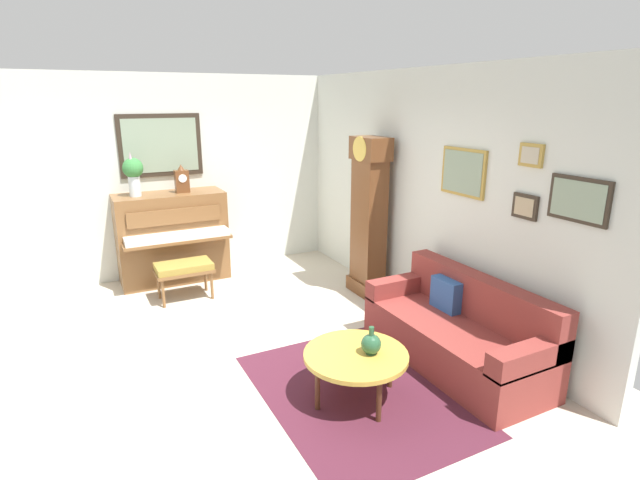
% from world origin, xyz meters
% --- Properties ---
extents(ground_plane, '(6.40, 6.00, 0.10)m').
position_xyz_m(ground_plane, '(0.00, 0.00, -0.05)').
color(ground_plane, beige).
extents(wall_left, '(0.13, 4.90, 2.80)m').
position_xyz_m(wall_left, '(-2.60, -0.00, 1.41)').
color(wall_left, silver).
rests_on(wall_left, ground_plane).
extents(wall_back, '(5.30, 0.13, 2.80)m').
position_xyz_m(wall_back, '(0.02, 2.40, 1.40)').
color(wall_back, silver).
rests_on(wall_back, ground_plane).
extents(area_rug, '(2.10, 1.50, 0.01)m').
position_xyz_m(area_rug, '(1.32, 0.77, 0.00)').
color(area_rug, '#4C1E2D').
rests_on(area_rug, ground_plane).
extents(piano, '(0.87, 1.44, 1.23)m').
position_xyz_m(piano, '(-2.23, -0.06, 0.62)').
color(piano, brown).
rests_on(piano, ground_plane).
extents(piano_bench, '(0.42, 0.70, 0.48)m').
position_xyz_m(piano_bench, '(-1.47, -0.09, 0.41)').
color(piano_bench, brown).
rests_on(piano_bench, ground_plane).
extents(grandfather_clock, '(0.52, 0.34, 2.03)m').
position_xyz_m(grandfather_clock, '(-0.61, 2.10, 0.96)').
color(grandfather_clock, brown).
rests_on(grandfather_clock, ground_plane).
extents(couch, '(1.90, 0.80, 0.84)m').
position_xyz_m(couch, '(1.30, 1.91, 0.31)').
color(couch, maroon).
rests_on(couch, ground_plane).
extents(coffee_table, '(0.88, 0.88, 0.43)m').
position_xyz_m(coffee_table, '(1.37, 0.73, 0.39)').
color(coffee_table, gold).
rests_on(coffee_table, ground_plane).
extents(mantel_clock, '(0.13, 0.18, 0.38)m').
position_xyz_m(mantel_clock, '(-2.23, 0.13, 1.41)').
color(mantel_clock, brown).
rests_on(mantel_clock, piano).
extents(flower_vase, '(0.26, 0.26, 0.58)m').
position_xyz_m(flower_vase, '(-2.23, -0.48, 1.55)').
color(flower_vase, silver).
rests_on(flower_vase, piano).
extents(green_jug, '(0.17, 0.17, 0.24)m').
position_xyz_m(green_jug, '(1.43, 0.83, 0.51)').
color(green_jug, '#234C33').
rests_on(green_jug, coffee_table).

